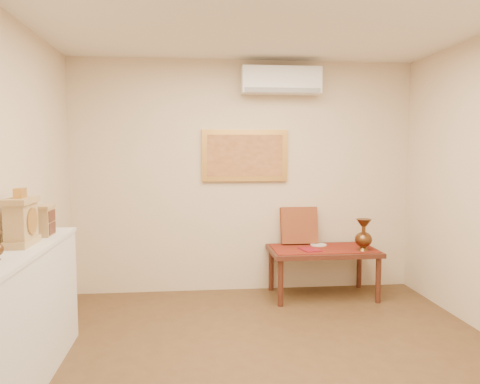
{
  "coord_description": "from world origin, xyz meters",
  "views": [
    {
      "loc": [
        -0.63,
        -3.2,
        1.65
      ],
      "look_at": [
        -0.17,
        1.15,
        1.27
      ],
      "focal_mm": 35.0,
      "sensor_mm": 36.0,
      "label": 1
    }
  ],
  "objects": [
    {
      "name": "floor",
      "position": [
        0.0,
        0.0,
        0.0
      ],
      "size": [
        4.5,
        4.5,
        0.0
      ],
      "primitive_type": "plane",
      "color": "brown",
      "rests_on": "ground"
    },
    {
      "name": "wall_back",
      "position": [
        0.0,
        2.25,
        1.35
      ],
      "size": [
        4.0,
        0.02,
        2.7
      ],
      "primitive_type": "cube",
      "color": "beige",
      "rests_on": "ground"
    },
    {
      "name": "wall_front",
      "position": [
        0.0,
        -2.25,
        1.35
      ],
      "size": [
        4.0,
        0.02,
        2.7
      ],
      "primitive_type": "cube",
      "color": "beige",
      "rests_on": "ground"
    },
    {
      "name": "table_cloth",
      "position": [
        0.85,
        1.88,
        0.55
      ],
      "size": [
        1.14,
        0.59,
        0.01
      ],
      "primitive_type": "cube",
      "color": "maroon",
      "rests_on": "low_table"
    },
    {
      "name": "brass_urn_tall",
      "position": [
        1.26,
        1.71,
        0.77
      ],
      "size": [
        0.19,
        0.19,
        0.43
      ],
      "primitive_type": null,
      "color": "brown",
      "rests_on": "table_cloth"
    },
    {
      "name": "plate",
      "position": [
        0.84,
        2.03,
        0.56
      ],
      "size": [
        0.19,
        0.19,
        0.01
      ],
      "primitive_type": "cylinder",
      "color": "silver",
      "rests_on": "table_cloth"
    },
    {
      "name": "menu",
      "position": [
        0.68,
        1.79,
        0.56
      ],
      "size": [
        0.23,
        0.28,
        0.01
      ],
      "primitive_type": "cube",
      "rotation": [
        0.0,
        0.0,
        0.21
      ],
      "color": "maroon",
      "rests_on": "table_cloth"
    },
    {
      "name": "cushion",
      "position": [
        0.64,
        2.16,
        0.77
      ],
      "size": [
        0.43,
        0.19,
        0.44
      ],
      "primitive_type": "cube",
      "rotation": [
        -0.21,
        0.0,
        0.0
      ],
      "color": "maroon",
      "rests_on": "table_cloth"
    },
    {
      "name": "display_ledge",
      "position": [
        -1.82,
        0.0,
        0.49
      ],
      "size": [
        0.37,
        2.02,
        0.98
      ],
      "color": "silver",
      "rests_on": "floor"
    },
    {
      "name": "mantel_clock",
      "position": [
        -1.83,
        0.23,
        1.15
      ],
      "size": [
        0.17,
        0.36,
        0.41
      ],
      "color": "tan",
      "rests_on": "display_ledge"
    },
    {
      "name": "wooden_chest",
      "position": [
        -1.8,
        0.6,
        1.1
      ],
      "size": [
        0.16,
        0.21,
        0.24
      ],
      "color": "tan",
      "rests_on": "display_ledge"
    },
    {
      "name": "low_table",
      "position": [
        0.85,
        1.88,
        0.48
      ],
      "size": [
        1.2,
        0.7,
        0.55
      ],
      "color": "#4A2116",
      "rests_on": "floor"
    },
    {
      "name": "painting",
      "position": [
        0.0,
        2.22,
        1.6
      ],
      "size": [
        1.0,
        0.06,
        0.6
      ],
      "color": "gold",
      "rests_on": "wall_back"
    },
    {
      "name": "ac_unit",
      "position": [
        0.4,
        2.12,
        2.45
      ],
      "size": [
        0.9,
        0.25,
        0.3
      ],
      "color": "white",
      "rests_on": "wall_back"
    }
  ]
}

